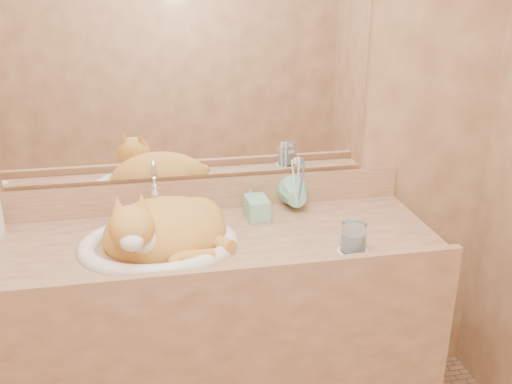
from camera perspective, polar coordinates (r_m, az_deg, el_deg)
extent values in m
cube|color=#936543|center=(2.05, -6.85, 8.74)|extent=(2.40, 0.02, 2.50)
cube|color=white|center=(2.01, -7.00, 12.57)|extent=(1.30, 0.02, 0.80)
imported|color=#7CC7A5|center=(1.99, 0.49, -0.98)|extent=(0.08, 0.08, 0.17)
imported|color=#7CC7A5|center=(2.09, 4.18, -0.86)|extent=(0.12, 0.12, 0.11)
cylinder|color=white|center=(1.85, 9.63, -5.92)|extent=(0.10, 0.10, 0.01)
cylinder|color=silver|center=(1.82, 9.73, -4.46)|extent=(0.08, 0.08, 0.09)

